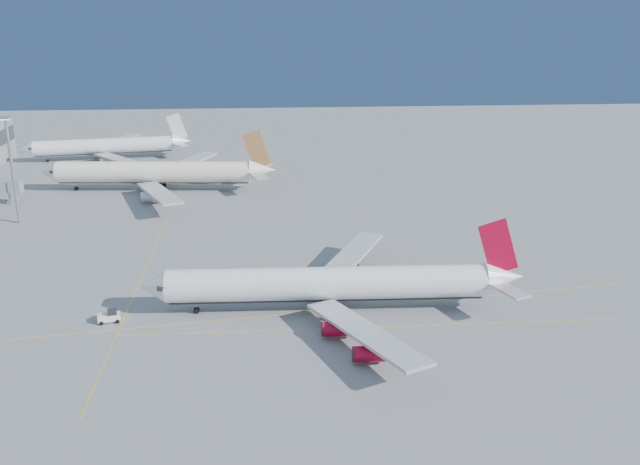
{
  "coord_description": "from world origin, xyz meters",
  "views": [
    {
      "loc": [
        -12.92,
        -128.46,
        56.35
      ],
      "look_at": [
        -1.8,
        19.24,
        7.0
      ],
      "focal_mm": 40.0,
      "sensor_mm": 36.0,
      "label": 1
    }
  ],
  "objects": [
    {
      "name": "light_mast",
      "position": [
        -77.88,
        54.11,
        16.42
      ],
      "size": [
        2.4,
        2.4,
        27.82
      ],
      "color": "gray",
      "rests_on": "ground"
    },
    {
      "name": "taxiway_lines",
      "position": [
        -14.71,
        6.34,
        0.01
      ],
      "size": [
        118.86,
        140.0,
        0.02
      ],
      "color": "#EAAB0D",
      "rests_on": "ground"
    },
    {
      "name": "airliner_etihad",
      "position": [
        -45.74,
        84.15,
        5.66
      ],
      "size": [
        71.33,
        65.71,
        18.61
      ],
      "rotation": [
        0.0,
        0.0,
        -0.08
      ],
      "color": "silver",
      "rests_on": "ground"
    },
    {
      "name": "ground",
      "position": [
        0.0,
        0.0,
        0.0
      ],
      "size": [
        500.0,
        500.0,
        0.0
      ],
      "primitive_type": "plane",
      "color": "slate",
      "rests_on": "ground"
    },
    {
      "name": "airliner_virgin",
      "position": [
        -0.91,
        -6.31,
        5.34
      ],
      "size": [
        71.65,
        64.44,
        17.7
      ],
      "rotation": [
        0.0,
        0.0,
        -0.03
      ],
      "color": "white",
      "rests_on": "ground"
    },
    {
      "name": "pushback_tug",
      "position": [
        -42.18,
        -8.18,
        1.05
      ],
      "size": [
        4.36,
        3.16,
        2.26
      ],
      "rotation": [
        0.0,
        0.0,
        0.21
      ],
      "color": "white",
      "rests_on": "ground"
    },
    {
      "name": "airliner_third",
      "position": [
        -70.15,
        129.81,
        4.84
      ],
      "size": [
        59.6,
        54.47,
        16.0
      ],
      "rotation": [
        0.0,
        0.0,
        0.14
      ],
      "color": "white",
      "rests_on": "ground"
    }
  ]
}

